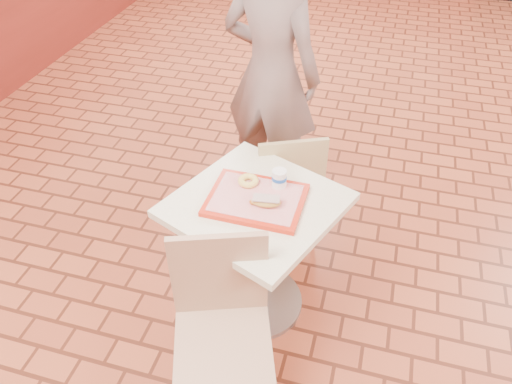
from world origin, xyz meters
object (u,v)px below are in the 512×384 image
(main_table, at_px, (256,239))
(chair_main_front, at_px, (222,320))
(customer, at_px, (271,75))
(serving_tray, at_px, (256,200))
(paper_cup, at_px, (279,178))
(ring_donut, at_px, (248,181))
(chair_main_back, at_px, (287,183))
(long_john_donut, at_px, (265,202))

(main_table, relative_size, chair_main_front, 0.84)
(chair_main_front, relative_size, customer, 0.51)
(serving_tray, height_order, paper_cup, paper_cup)
(main_table, height_order, customer, customer)
(chair_main_front, xyz_separation_m, ring_donut, (-0.05, 0.59, 0.30))
(ring_donut, bearing_deg, chair_main_back, 77.02)
(main_table, xyz_separation_m, customer, (-0.20, 1.03, 0.37))
(customer, bearing_deg, ring_donut, 109.28)
(serving_tray, xyz_separation_m, ring_donut, (-0.06, 0.09, 0.03))
(main_table, xyz_separation_m, serving_tray, (-0.00, 0.00, 0.26))
(paper_cup, bearing_deg, chair_main_back, 95.89)
(main_table, distance_m, ring_donut, 0.31)
(customer, relative_size, long_john_donut, 11.68)
(serving_tray, bearing_deg, customer, 100.76)
(paper_cup, bearing_deg, main_table, -125.95)
(ring_donut, bearing_deg, main_table, -54.55)
(main_table, height_order, long_john_donut, long_john_donut)
(chair_main_front, distance_m, long_john_donut, 0.55)
(main_table, bearing_deg, chair_main_back, 85.90)
(customer, distance_m, long_john_donut, 1.10)
(long_john_donut, bearing_deg, customer, 103.20)
(main_table, xyz_separation_m, chair_main_front, (-0.01, -0.50, -0.01))
(serving_tray, xyz_separation_m, paper_cup, (0.08, 0.11, 0.06))
(chair_main_front, xyz_separation_m, serving_tray, (0.01, 0.50, 0.27))
(customer, height_order, serving_tray, customer)
(chair_main_front, relative_size, long_john_donut, 5.96)
(ring_donut, relative_size, long_john_donut, 0.67)
(main_table, xyz_separation_m, long_john_donut, (0.06, -0.04, 0.29))
(customer, bearing_deg, long_john_donut, 114.50)
(main_table, distance_m, long_john_donut, 0.30)
(chair_main_front, distance_m, chair_main_back, 1.03)
(chair_main_front, distance_m, customer, 1.59)
(customer, bearing_deg, chair_main_front, 108.22)
(chair_main_front, xyz_separation_m, long_john_donut, (0.07, 0.46, 0.30))
(long_john_donut, bearing_deg, chair_main_front, -98.20)
(chair_main_back, distance_m, long_john_donut, 0.67)
(serving_tray, bearing_deg, main_table, 0.00)
(main_table, height_order, chair_main_front, chair_main_front)
(chair_main_back, xyz_separation_m, customer, (-0.23, 0.50, 0.42))
(ring_donut, xyz_separation_m, long_john_donut, (0.12, -0.13, 0.00))
(customer, xyz_separation_m, serving_tray, (0.20, -1.03, -0.11))
(main_table, height_order, ring_donut, ring_donut)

